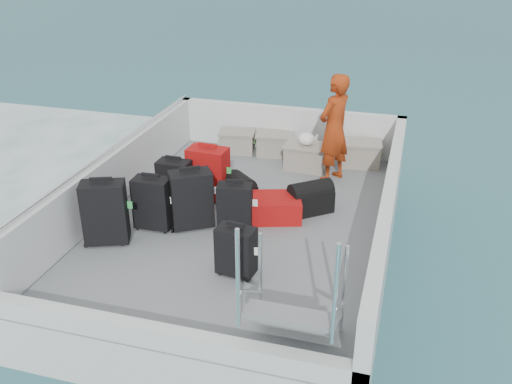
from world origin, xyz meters
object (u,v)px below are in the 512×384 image
crate_1 (275,145)px  crate_0 (237,142)px  suitcase_4 (191,200)px  suitcase_8 (271,208)px  crate_2 (306,158)px  crate_3 (360,154)px  suitcase_5 (208,174)px  suitcase_1 (153,204)px  suitcase_7 (235,207)px  suitcase_0 (105,213)px  suitcase_6 (236,252)px  suitcase_2 (175,183)px  passenger (334,128)px

crate_1 → crate_0: bearing=-175.8°
suitcase_4 → suitcase_8: suitcase_4 is taller
crate_2 → crate_3: 0.84m
suitcase_5 → crate_1: 1.79m
suitcase_4 → suitcase_1: bearing=167.4°
suitcase_7 → crate_3: suitcase_7 is taller
suitcase_0 → suitcase_6: (1.62, -0.21, -0.10)m
crate_2 → suitcase_4: bearing=-114.5°
suitcase_8 → crate_0: crate_0 is taller
crate_2 → suitcase_1: bearing=-121.5°
suitcase_6 → crate_2: 2.93m
suitcase_6 → crate_2: suitcase_6 is taller
suitcase_7 → crate_3: bearing=53.4°
suitcase_2 → suitcase_4: 0.67m
suitcase_4 → crate_2: 2.32m
suitcase_7 → crate_2: suitcase_7 is taller
suitcase_7 → passenger: passenger is taller
suitcase_8 → crate_3: crate_3 is taller
crate_2 → suitcase_5: bearing=-128.4°
crate_0 → suitcase_7: bearing=-72.9°
suitcase_0 → suitcase_1: size_ratio=1.16×
suitcase_5 → passenger: 1.85m
suitcase_7 → crate_2: 2.05m
suitcase_1 → suitcase_5: size_ratio=0.92×
suitcase_0 → suitcase_5: bearing=41.9°
suitcase_5 → suitcase_6: (0.90, -1.62, -0.08)m
suitcase_1 → crate_0: suitcase_1 is taller
suitcase_4 → suitcase_7: size_ratio=1.26×
suitcase_1 → crate_1: suitcase_1 is taller
suitcase_2 → suitcase_4: (0.44, -0.51, 0.06)m
suitcase_6 → suitcase_7: 0.99m
suitcase_1 → crate_2: bearing=56.8°
suitcase_8 → crate_0: 2.27m
suitcase_6 → crate_2: bearing=94.9°
suitcase_8 → crate_3: (0.86, 1.99, 0.03)m
suitcase_5 → crate_0: (-0.14, 1.68, -0.19)m
suitcase_6 → crate_0: bearing=115.1°
suitcase_8 → crate_1: 2.10m
suitcase_5 → suitcase_0: bearing=-113.5°
suitcase_4 → suitcase_0: bearing=-175.1°
suitcase_5 → suitcase_8: suitcase_5 is taller
suitcase_2 → crate_2: suitcase_2 is taller
suitcase_0 → suitcase_2: suitcase_0 is taller
suitcase_7 → suitcase_8: bearing=36.4°
crate_3 → suitcase_6: bearing=-105.3°
suitcase_0 → passenger: passenger is taller
suitcase_1 → passenger: (1.82, 1.99, 0.44)m
suitcase_1 → crate_3: (2.15, 2.62, -0.15)m
suitcase_4 → crate_0: bearing=62.4°
suitcase_5 → suitcase_8: 1.02m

